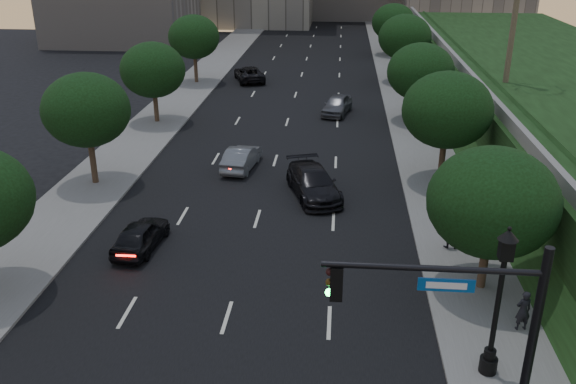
# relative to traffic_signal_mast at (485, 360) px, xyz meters

# --- Properties ---
(road_surface) EXTENTS (16.00, 140.00, 0.02)m
(road_surface) POSITION_rel_traffic_signal_mast_xyz_m (-8.10, 31.50, -3.66)
(road_surface) COLOR black
(road_surface) RESTS_ON ground
(sidewalk_right) EXTENTS (4.50, 140.00, 0.15)m
(sidewalk_right) POSITION_rel_traffic_signal_mast_xyz_m (2.15, 31.50, -3.60)
(sidewalk_right) COLOR slate
(sidewalk_right) RESTS_ON ground
(sidewalk_left) EXTENTS (4.50, 140.00, 0.15)m
(sidewalk_left) POSITION_rel_traffic_signal_mast_xyz_m (-18.35, 31.50, -3.60)
(sidewalk_left) COLOR slate
(sidewalk_left) RESTS_ON ground
(parapet_wall) EXTENTS (0.35, 90.00, 0.70)m
(parapet_wall) POSITION_rel_traffic_signal_mast_xyz_m (5.40, 29.50, 0.68)
(parapet_wall) COLOR slate
(parapet_wall) RESTS_ON embankment
(tree_right_a) EXTENTS (5.20, 5.20, 6.24)m
(tree_right_a) POSITION_rel_traffic_signal_mast_xyz_m (2.20, 9.50, 0.35)
(tree_right_a) COLOR #38281C
(tree_right_a) RESTS_ON ground
(tree_right_b) EXTENTS (5.20, 5.20, 6.74)m
(tree_right_b) POSITION_rel_traffic_signal_mast_xyz_m (2.20, 21.50, 0.84)
(tree_right_b) COLOR #38281C
(tree_right_b) RESTS_ON ground
(tree_right_c) EXTENTS (5.20, 5.20, 6.24)m
(tree_right_c) POSITION_rel_traffic_signal_mast_xyz_m (2.20, 34.50, 0.35)
(tree_right_c) COLOR #38281C
(tree_right_c) RESTS_ON ground
(tree_right_d) EXTENTS (5.20, 5.20, 6.74)m
(tree_right_d) POSITION_rel_traffic_signal_mast_xyz_m (2.20, 48.50, 0.84)
(tree_right_d) COLOR #38281C
(tree_right_d) RESTS_ON ground
(tree_right_e) EXTENTS (5.20, 5.20, 6.24)m
(tree_right_e) POSITION_rel_traffic_signal_mast_xyz_m (2.20, 63.50, 0.35)
(tree_right_e) COLOR #38281C
(tree_right_e) RESTS_ON ground
(tree_left_b) EXTENTS (5.00, 5.00, 6.71)m
(tree_left_b) POSITION_rel_traffic_signal_mast_xyz_m (-18.40, 19.50, 0.90)
(tree_left_b) COLOR #38281C
(tree_left_b) RESTS_ON ground
(tree_left_c) EXTENTS (5.00, 5.00, 6.34)m
(tree_left_c) POSITION_rel_traffic_signal_mast_xyz_m (-18.40, 32.50, 0.53)
(tree_left_c) COLOR #38281C
(tree_left_c) RESTS_ON ground
(tree_left_d) EXTENTS (5.00, 5.00, 6.71)m
(tree_left_d) POSITION_rel_traffic_signal_mast_xyz_m (-18.40, 46.50, 0.90)
(tree_left_d) COLOR #38281C
(tree_left_d) RESTS_ON ground
(traffic_signal_mast) EXTENTS (5.68, 0.56, 7.00)m
(traffic_signal_mast) POSITION_rel_traffic_signal_mast_xyz_m (0.00, 0.00, 0.00)
(traffic_signal_mast) COLOR black
(traffic_signal_mast) RESTS_ON ground
(street_lamp) EXTENTS (0.64, 0.64, 5.62)m
(street_lamp) POSITION_rel_traffic_signal_mast_xyz_m (1.32, 3.96, -1.04)
(street_lamp) COLOR black
(street_lamp) RESTS_ON ground
(sedan_near_left) EXTENTS (2.03, 4.28, 1.42)m
(sedan_near_left) POSITION_rel_traffic_signal_mast_xyz_m (-13.16, 11.82, -2.96)
(sedan_near_left) COLOR black
(sedan_near_left) RESTS_ON ground
(sedan_mid_left) EXTENTS (2.11, 4.63, 1.47)m
(sedan_mid_left) POSITION_rel_traffic_signal_mast_xyz_m (-10.08, 22.89, -2.94)
(sedan_mid_left) COLOR slate
(sedan_mid_left) RESTS_ON ground
(sedan_far_left) EXTENTS (4.10, 5.99, 1.52)m
(sedan_far_left) POSITION_rel_traffic_signal_mast_xyz_m (-13.23, 47.89, -2.91)
(sedan_far_left) COLOR black
(sedan_far_left) RESTS_ON ground
(sedan_near_right) EXTENTS (3.90, 6.05, 1.63)m
(sedan_near_right) POSITION_rel_traffic_signal_mast_xyz_m (-5.31, 18.84, -2.86)
(sedan_near_right) COLOR black
(sedan_near_right) RESTS_ON ground
(sedan_far_right) EXTENTS (2.88, 4.98, 1.59)m
(sedan_far_right) POSITION_rel_traffic_signal_mast_xyz_m (-4.18, 36.28, -2.88)
(sedan_far_right) COLOR #515359
(sedan_far_right) RESTS_ON ground
(pedestrian_a) EXTENTS (0.67, 0.51, 1.63)m
(pedestrian_a) POSITION_rel_traffic_signal_mast_xyz_m (3.07, 6.54, -2.71)
(pedestrian_a) COLOR black
(pedestrian_a) RESTS_ON sidewalk_right
(pedestrian_b) EXTENTS (0.82, 0.64, 1.65)m
(pedestrian_b) POSITION_rel_traffic_signal_mast_xyz_m (1.39, 12.93, -2.70)
(pedestrian_b) COLOR black
(pedestrian_b) RESTS_ON sidewalk_right
(pedestrian_c) EXTENTS (1.22, 0.93, 1.93)m
(pedestrian_c) POSITION_rel_traffic_signal_mast_xyz_m (2.05, 14.58, -2.56)
(pedestrian_c) COLOR black
(pedestrian_c) RESTS_ON sidewalk_right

